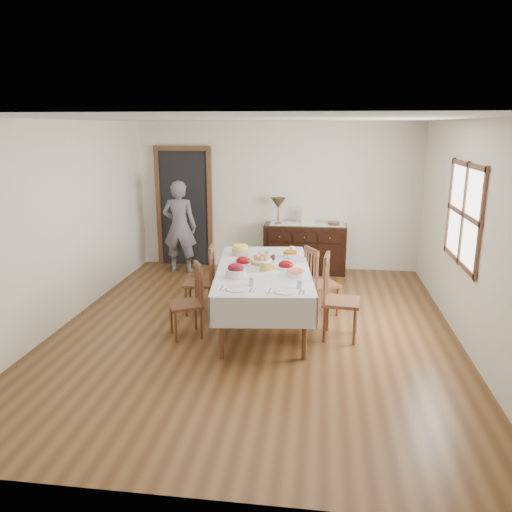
# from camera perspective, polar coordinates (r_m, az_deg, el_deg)

# --- Properties ---
(ground) EXTENTS (6.00, 6.00, 0.00)m
(ground) POSITION_cam_1_polar(r_m,az_deg,el_deg) (6.43, -0.12, -8.45)
(ground) COLOR brown
(room_shell) EXTENTS (5.02, 6.02, 2.65)m
(room_shell) POSITION_cam_1_polar(r_m,az_deg,el_deg) (6.41, -0.92, 6.76)
(room_shell) COLOR silver
(room_shell) RESTS_ON ground
(dining_table) EXTENTS (1.41, 2.39, 0.78)m
(dining_table) POSITION_cam_1_polar(r_m,az_deg,el_deg) (6.34, 0.84, -2.16)
(dining_table) COLOR silver
(dining_table) RESTS_ON ground
(chair_left_near) EXTENTS (0.51, 0.51, 0.92)m
(chair_left_near) POSITION_cam_1_polar(r_m,az_deg,el_deg) (6.15, -7.65, -4.99)
(chair_left_near) COLOR brown
(chair_left_near) RESTS_ON ground
(chair_left_far) EXTENTS (0.43, 0.43, 0.95)m
(chair_left_far) POSITION_cam_1_polar(r_m,az_deg,el_deg) (6.89, -6.11, -2.65)
(chair_left_far) COLOR brown
(chair_left_far) RESTS_ON ground
(chair_right_near) EXTENTS (0.48, 0.48, 1.04)m
(chair_right_near) POSITION_cam_1_polar(r_m,az_deg,el_deg) (6.11, 9.24, -4.59)
(chair_right_near) COLOR brown
(chair_right_near) RESTS_ON ground
(chair_right_far) EXTENTS (0.54, 0.54, 0.95)m
(chair_right_far) POSITION_cam_1_polar(r_m,az_deg,el_deg) (6.84, 7.21, -2.82)
(chair_right_far) COLOR brown
(chair_right_far) RESTS_ON ground
(sideboard) EXTENTS (1.42, 0.52, 0.85)m
(sideboard) POSITION_cam_1_polar(r_m,az_deg,el_deg) (8.83, 5.59, 0.88)
(sideboard) COLOR black
(sideboard) RESTS_ON ground
(person) EXTENTS (0.55, 0.36, 1.73)m
(person) POSITION_cam_1_polar(r_m,az_deg,el_deg) (8.81, -8.74, 3.66)
(person) COLOR slate
(person) RESTS_ON ground
(bread_basket) EXTENTS (0.28, 0.28, 0.18)m
(bread_basket) POSITION_cam_1_polar(r_m,az_deg,el_deg) (6.24, 0.66, -0.74)
(bread_basket) COLOR olive
(bread_basket) RESTS_ON dining_table
(egg_basket) EXTENTS (0.26, 0.26, 0.11)m
(egg_basket) POSITION_cam_1_polar(r_m,az_deg,el_deg) (6.71, 1.08, -0.04)
(egg_basket) COLOR black
(egg_basket) RESTS_ON dining_table
(ham_platter_a) EXTENTS (0.30, 0.30, 0.11)m
(ham_platter_a) POSITION_cam_1_polar(r_m,az_deg,el_deg) (6.48, -1.49, -0.65)
(ham_platter_a) COLOR silver
(ham_platter_a) RESTS_ON dining_table
(ham_platter_b) EXTENTS (0.30, 0.30, 0.11)m
(ham_platter_b) POSITION_cam_1_polar(r_m,az_deg,el_deg) (6.32, 3.42, -1.08)
(ham_platter_b) COLOR silver
(ham_platter_b) RESTS_ON dining_table
(beet_bowl) EXTENTS (0.24, 0.24, 0.17)m
(beet_bowl) POSITION_cam_1_polar(r_m,az_deg,el_deg) (5.93, -2.31, -1.71)
(beet_bowl) COLOR silver
(beet_bowl) RESTS_ON dining_table
(carrot_bowl) EXTENTS (0.19, 0.19, 0.09)m
(carrot_bowl) POSITION_cam_1_polar(r_m,az_deg,el_deg) (6.79, 3.93, 0.17)
(carrot_bowl) COLOR silver
(carrot_bowl) RESTS_ON dining_table
(pineapple_bowl) EXTENTS (0.25, 0.25, 0.14)m
(pineapple_bowl) POSITION_cam_1_polar(r_m,az_deg,el_deg) (6.92, -1.76, 0.64)
(pineapple_bowl) COLOR tan
(pineapple_bowl) RESTS_ON dining_table
(casserole_dish) EXTENTS (0.24, 0.24, 0.07)m
(casserole_dish) POSITION_cam_1_polar(r_m,az_deg,el_deg) (6.00, 4.54, -1.93)
(casserole_dish) COLOR silver
(casserole_dish) RESTS_ON dining_table
(butter_dish) EXTENTS (0.15, 0.11, 0.07)m
(butter_dish) POSITION_cam_1_polar(r_m,az_deg,el_deg) (6.15, -0.21, -1.43)
(butter_dish) COLOR silver
(butter_dish) RESTS_ON dining_table
(setting_left) EXTENTS (0.43, 0.31, 0.10)m
(setting_left) POSITION_cam_1_polar(r_m,az_deg,el_deg) (5.53, -1.66, -3.48)
(setting_left) COLOR silver
(setting_left) RESTS_ON dining_table
(setting_right) EXTENTS (0.43, 0.31, 0.10)m
(setting_right) POSITION_cam_1_polar(r_m,az_deg,el_deg) (5.45, 3.89, -3.76)
(setting_right) COLOR silver
(setting_right) RESTS_ON dining_table
(glass_far_a) EXTENTS (0.06, 0.06, 0.09)m
(glass_far_a) POSITION_cam_1_polar(r_m,az_deg,el_deg) (7.00, -1.04, 0.66)
(glass_far_a) COLOR silver
(glass_far_a) RESTS_ON dining_table
(glass_far_b) EXTENTS (0.07, 0.07, 0.11)m
(glass_far_b) POSITION_cam_1_polar(r_m,az_deg,el_deg) (6.99, 4.14, 0.66)
(glass_far_b) COLOR silver
(glass_far_b) RESTS_ON dining_table
(runner) EXTENTS (1.30, 0.35, 0.01)m
(runner) POSITION_cam_1_polar(r_m,az_deg,el_deg) (8.78, 5.92, 3.66)
(runner) COLOR white
(runner) RESTS_ON sideboard
(table_lamp) EXTENTS (0.26, 0.26, 0.46)m
(table_lamp) POSITION_cam_1_polar(r_m,az_deg,el_deg) (8.70, 2.56, 5.97)
(table_lamp) COLOR brown
(table_lamp) RESTS_ON sideboard
(picture_frame) EXTENTS (0.22, 0.08, 0.28)m
(picture_frame) POSITION_cam_1_polar(r_m,az_deg,el_deg) (8.65, 6.00, 4.40)
(picture_frame) COLOR beige
(picture_frame) RESTS_ON sideboard
(deco_bowl) EXTENTS (0.20, 0.20, 0.06)m
(deco_bowl) POSITION_cam_1_polar(r_m,az_deg,el_deg) (8.73, 8.88, 3.67)
(deco_bowl) COLOR brown
(deco_bowl) RESTS_ON sideboard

